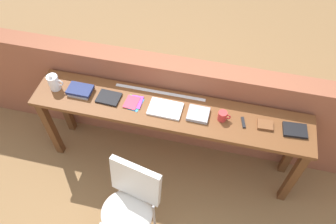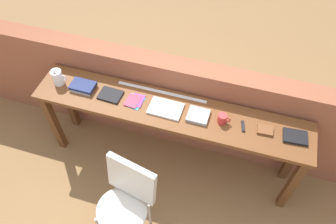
% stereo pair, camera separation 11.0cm
% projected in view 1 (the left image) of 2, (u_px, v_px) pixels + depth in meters
% --- Properties ---
extents(ground_plane, '(40.00, 40.00, 0.00)m').
position_uv_depth(ground_plane, '(162.00, 184.00, 3.38)').
color(ground_plane, olive).
extents(brick_wall_back, '(6.00, 0.20, 1.11)m').
position_uv_depth(brick_wall_back, '(177.00, 104.00, 3.33)').
color(brick_wall_back, '#935138').
rests_on(brick_wall_back, ground).
extents(sideboard, '(2.50, 0.44, 0.88)m').
position_uv_depth(sideboard, '(169.00, 119.00, 2.98)').
color(sideboard, brown).
rests_on(sideboard, ground).
extents(chair_white_moulded, '(0.52, 0.53, 0.89)m').
position_uv_depth(chair_white_moulded, '(130.00, 202.00, 2.71)').
color(chair_white_moulded, silver).
rests_on(chair_white_moulded, ground).
extents(pitcher_white, '(0.14, 0.10, 0.18)m').
position_uv_depth(pitcher_white, '(54.00, 82.00, 2.96)').
color(pitcher_white, white).
rests_on(pitcher_white, sideboard).
extents(book_stack_leftmost, '(0.22, 0.17, 0.05)m').
position_uv_depth(book_stack_leftmost, '(81.00, 90.00, 2.97)').
color(book_stack_leftmost, '#9E9EA3').
rests_on(book_stack_leftmost, sideboard).
extents(magazine_cycling, '(0.21, 0.17, 0.02)m').
position_uv_depth(magazine_cycling, '(109.00, 98.00, 2.94)').
color(magazine_cycling, black).
rests_on(magazine_cycling, sideboard).
extents(pamphlet_pile_colourful, '(0.17, 0.18, 0.01)m').
position_uv_depth(pamphlet_pile_colourful, '(134.00, 102.00, 2.91)').
color(pamphlet_pile_colourful, '#3399D8').
rests_on(pamphlet_pile_colourful, sideboard).
extents(book_open_centre, '(0.30, 0.20, 0.02)m').
position_uv_depth(book_open_centre, '(165.00, 109.00, 2.86)').
color(book_open_centre, white).
rests_on(book_open_centre, sideboard).
extents(book_grey_hardcover, '(0.19, 0.17, 0.03)m').
position_uv_depth(book_grey_hardcover, '(198.00, 114.00, 2.82)').
color(book_grey_hardcover, '#9E9EA3').
rests_on(book_grey_hardcover, sideboard).
extents(mug, '(0.11, 0.08, 0.09)m').
position_uv_depth(mug, '(223.00, 116.00, 2.77)').
color(mug, red).
rests_on(mug, sideboard).
extents(multitool_folded, '(0.05, 0.11, 0.02)m').
position_uv_depth(multitool_folded, '(243.00, 122.00, 2.77)').
color(multitool_folded, black).
rests_on(multitool_folded, sideboard).
extents(leather_journal_brown, '(0.13, 0.11, 0.02)m').
position_uv_depth(leather_journal_brown, '(265.00, 125.00, 2.75)').
color(leather_journal_brown, brown).
rests_on(leather_journal_brown, sideboard).
extents(book_repair_rightmost, '(0.21, 0.15, 0.03)m').
position_uv_depth(book_repair_rightmost, '(295.00, 130.00, 2.72)').
color(book_repair_rightmost, black).
rests_on(book_repair_rightmost, sideboard).
extents(ruler_metal_back_edge, '(0.84, 0.03, 0.00)m').
position_uv_depth(ruler_metal_back_edge, '(160.00, 92.00, 2.99)').
color(ruler_metal_back_edge, silver).
rests_on(ruler_metal_back_edge, sideboard).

